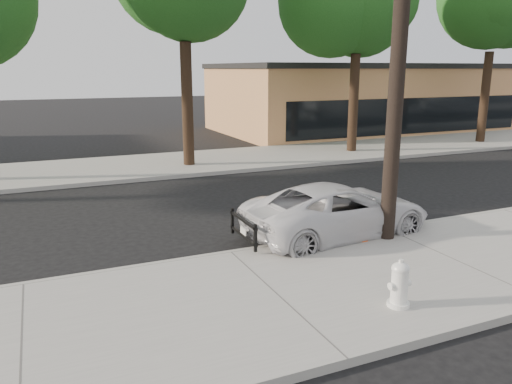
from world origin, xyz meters
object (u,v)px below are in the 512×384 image
Objects in this scene: fire_hydrant at (399,285)px; traffic_cone at (357,226)px; police_cruiser at (338,210)px; utility_pole at (400,29)px.

traffic_cone is (1.24, 2.95, -0.03)m from fire_hydrant.
fire_hydrant is at bearing -112.84° from traffic_cone.
police_cruiser is 0.81m from traffic_cone.
police_cruiser is (-0.76, 0.90, -4.06)m from utility_pole.
utility_pole is 4.22m from police_cruiser.
utility_pole is 4.28m from traffic_cone.
utility_pole reaches higher than police_cruiser.
utility_pole reaches higher than fire_hydrant.
utility_pole is at bearing -144.55° from police_cruiser.
police_cruiser is 3.94m from fire_hydrant.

